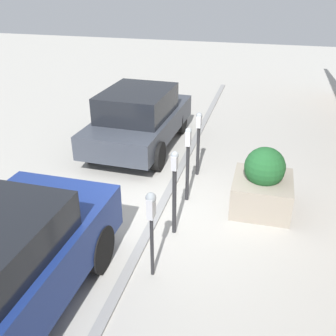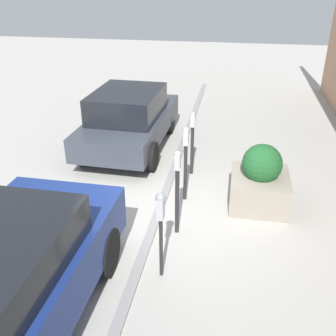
% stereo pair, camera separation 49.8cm
% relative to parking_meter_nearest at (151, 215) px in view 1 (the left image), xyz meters
% --- Properties ---
extents(ground_plane, '(40.00, 40.00, 0.00)m').
position_rel_parking_meter_nearest_xyz_m(ground_plane, '(1.69, 0.30, -1.07)').
color(ground_plane, '#ADAAA3').
extents(curb_strip, '(19.00, 0.16, 0.04)m').
position_rel_parking_meter_nearest_xyz_m(curb_strip, '(1.69, 0.38, -1.05)').
color(curb_strip, gray).
rests_on(curb_strip, ground_plane).
extents(parking_meter_nearest, '(0.18, 0.15, 1.43)m').
position_rel_parking_meter_nearest_xyz_m(parking_meter_nearest, '(0.00, 0.00, 0.00)').
color(parking_meter_nearest, '#232326').
rests_on(parking_meter_nearest, ground_plane).
extents(parking_meter_second, '(0.15, 0.13, 1.56)m').
position_rel_parking_meter_nearest_xyz_m(parking_meter_second, '(1.13, -0.06, -0.07)').
color(parking_meter_second, '#232326').
rests_on(parking_meter_second, ground_plane).
extents(parking_meter_middle, '(0.14, 0.12, 1.54)m').
position_rel_parking_meter_nearest_xyz_m(parking_meter_middle, '(2.26, -0.05, -0.09)').
color(parking_meter_middle, '#232326').
rests_on(parking_meter_middle, ground_plane).
extents(parking_meter_fourth, '(0.16, 0.13, 1.47)m').
position_rel_parking_meter_nearest_xyz_m(parking_meter_fourth, '(3.39, -0.04, -0.11)').
color(parking_meter_fourth, '#232326').
rests_on(parking_meter_fourth, ground_plane).
extents(planter_box, '(1.19, 1.10, 1.26)m').
position_rel_parking_meter_nearest_xyz_m(planter_box, '(2.32, -1.49, -0.56)').
color(planter_box, gray).
rests_on(planter_box, ground_plane).
extents(parked_car_middle, '(3.92, 1.90, 1.54)m').
position_rel_parking_meter_nearest_xyz_m(parked_car_middle, '(4.55, 1.69, -0.28)').
color(parked_car_middle, '#383D47').
rests_on(parked_car_middle, ground_plane).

